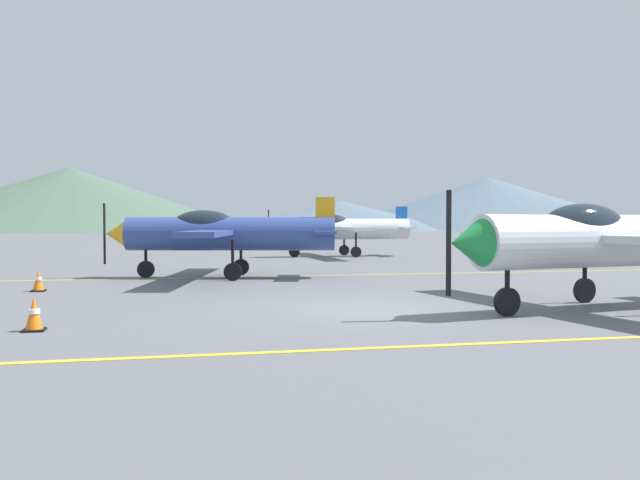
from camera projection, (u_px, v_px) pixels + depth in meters
name	position (u px, v px, depth m)	size (l,w,h in m)	color
ground_plane	(365.00, 309.00, 14.24)	(400.00, 400.00, 0.00)	slate
apron_line_near	(443.00, 345.00, 10.03)	(80.00, 0.16, 0.01)	yellow
apron_line_far	(296.00, 276.00, 22.68)	(80.00, 0.16, 0.01)	yellow
airplane_near	(606.00, 239.00, 14.07)	(7.86, 9.00, 2.69)	silver
airplane_mid	(222.00, 232.00, 22.01)	(7.87, 8.97, 2.69)	#33478C
airplane_far	(341.00, 228.00, 35.32)	(7.78, 8.97, 2.69)	silver
traffic_cone_front	(38.00, 281.00, 17.77)	(0.36, 0.36, 0.59)	black
traffic_cone_side	(34.00, 314.00, 11.35)	(0.36, 0.36, 0.59)	black
hill_centerleft	(70.00, 199.00, 138.74)	(76.86, 76.86, 13.20)	#4C6651
hill_centerright	(338.00, 215.00, 139.96)	(50.98, 50.98, 6.26)	slate
hill_right	(487.00, 203.00, 155.95)	(75.24, 75.24, 12.23)	slate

